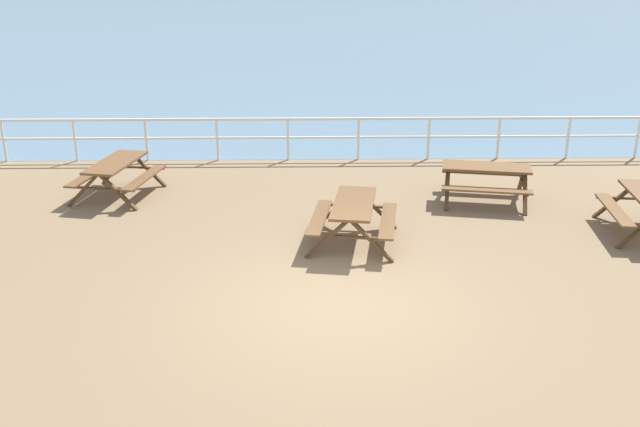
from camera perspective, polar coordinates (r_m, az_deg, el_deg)
The scene contains 7 objects.
ground_plane at distance 10.73m, azimuth 1.27°, elevation -7.77°, with size 30.00×24.00×0.20m, color #846B4C.
sea_band at distance 62.38m, azimuth -0.77°, elevation 16.00°, with size 142.00×90.00×0.01m, color slate.
seaward_railing at distance 17.70m, azimuth 0.27°, elevation 6.70°, with size 23.07×0.07×1.08m.
picnic_table_near_left at distance 12.62m, azimuth 2.73°, elevation 0.11°, with size 1.77×2.01×0.80m.
picnic_table_mid_centre at distance 15.66m, azimuth -16.15°, elevation 3.40°, with size 1.84×2.06×0.80m.
picnic_table_far_left at distance 15.13m, azimuth 13.27°, elevation 3.08°, with size 2.05×1.82×0.80m.
rope_coil at distance 14.63m, azimuth 3.04°, elevation 0.82°, with size 0.55×0.55×0.11m, color tan.
Camera 1 is at (-0.42, -9.43, 5.00)m, focal length 39.54 mm.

